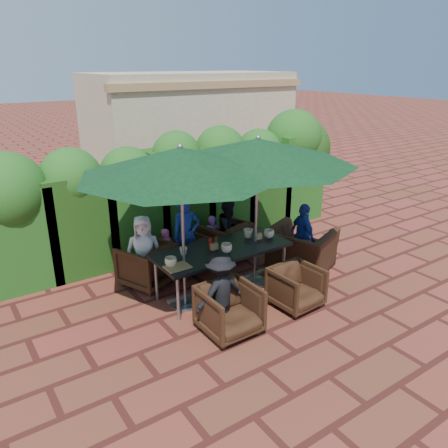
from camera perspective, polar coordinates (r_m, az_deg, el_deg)
ground at (r=6.96m, az=-0.14°, el=-9.59°), size 80.00×80.00×0.00m
dining_table at (r=6.84m, az=-0.26°, el=-3.78°), size 2.17×0.90×0.75m
umbrella_left at (r=5.97m, az=-5.70°, el=8.10°), size 2.85×2.85×2.46m
umbrella_right at (r=6.67m, az=4.43°, el=9.44°), size 3.00×3.00×2.46m
chair_far_left at (r=7.29m, az=-10.05°, el=-4.95°), size 0.98×0.95×0.78m
chair_far_mid at (r=7.70m, az=-4.97°, el=-3.67°), size 0.81×0.78×0.69m
chair_far_right at (r=8.11m, az=0.08°, el=-1.92°), size 0.94×0.90×0.80m
chair_near_left at (r=5.97m, az=0.72°, el=-10.87°), size 0.73×0.69×0.75m
chair_near_right at (r=6.67m, az=9.44°, el=-7.91°), size 0.71×0.67×0.69m
chair_end_right at (r=7.86m, az=9.95°, el=-2.35°), size 1.08×1.29×0.96m
adult_far_left at (r=7.19m, az=-10.44°, el=-3.53°), size 0.69×0.57×1.21m
adult_far_mid at (r=7.57m, az=-4.95°, el=-1.43°), size 0.55×0.48×1.34m
adult_far_right at (r=8.01m, az=0.68°, el=-0.79°), size 0.65×0.53×1.17m
adult_near_left at (r=5.94m, az=-0.51°, el=-8.90°), size 0.74×0.37×1.14m
adult_end_right at (r=7.87m, az=10.27°, el=-1.50°), size 0.47×0.74×1.17m
child_left at (r=7.57m, az=-7.40°, el=-3.62°), size 0.37×0.34×0.84m
child_right at (r=8.01m, az=-1.44°, el=-1.94°), size 0.37×0.33×0.87m
pedestrian_a at (r=10.62m, az=-6.39°, el=6.14°), size 1.75×0.96×1.78m
pedestrian_b at (r=11.32m, az=-2.17°, el=7.10°), size 0.99×0.87×1.76m
pedestrian_c at (r=11.64m, az=1.30°, el=6.94°), size 0.97×1.06×1.55m
cup_a at (r=6.25m, az=-6.97°, el=-4.93°), size 0.17×0.17×0.14m
cup_b at (r=6.60m, az=-5.34°, el=-3.54°), size 0.12×0.12×0.12m
cup_c at (r=6.65m, az=0.34°, el=-3.15°), size 0.17×0.17×0.14m
cup_d at (r=7.22m, az=3.15°, el=-1.21°), size 0.16×0.16×0.15m
cup_e at (r=7.24m, az=5.89°, el=-1.27°), size 0.17×0.17×0.14m
ketchup_bottle at (r=6.78m, az=-1.83°, el=-2.53°), size 0.04×0.04×0.17m
sauce_bottle at (r=6.82m, az=-1.04°, el=-2.38°), size 0.04×0.04×0.17m
serving_tray at (r=6.22m, az=-6.09°, el=-5.61°), size 0.35×0.25×0.02m
number_block_left at (r=6.75m, az=-1.29°, el=-2.96°), size 0.12×0.06×0.10m
number_block_right at (r=7.16m, az=4.48°, el=-1.63°), size 0.12×0.06×0.10m
hedge_wall at (r=8.29m, az=-9.93°, el=4.87°), size 9.10×1.60×2.51m
building at (r=13.94m, az=-4.49°, el=12.60°), size 6.20×3.08×3.20m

